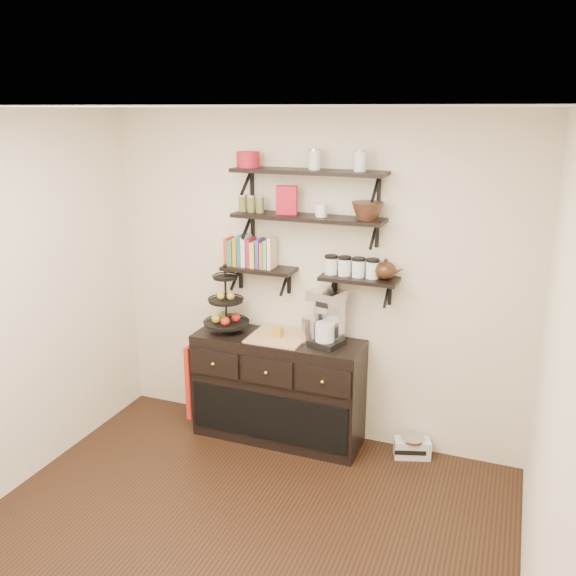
{
  "coord_description": "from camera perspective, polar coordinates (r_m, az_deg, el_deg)",
  "views": [
    {
      "loc": [
        1.53,
        -2.77,
        2.69
      ],
      "look_at": [
        0.02,
        1.15,
        1.45
      ],
      "focal_mm": 38.0,
      "sensor_mm": 36.0,
      "label": 1
    }
  ],
  "objects": [
    {
      "name": "glass_canisters",
      "position": [
        4.71,
        5.96,
        1.89
      ],
      "size": [
        0.43,
        0.1,
        0.13
      ],
      "color": "silver",
      "rests_on": "shelf_low_right"
    },
    {
      "name": "candle",
      "position": [
        4.95,
        -1.0,
        -4.09
      ],
      "size": [
        0.08,
        0.08,
        0.08
      ],
      "primitive_type": "cube",
      "color": "#A77626",
      "rests_on": "sideboard"
    },
    {
      "name": "teapot",
      "position": [
        4.64,
        9.12,
        1.78
      ],
      "size": [
        0.23,
        0.17,
        0.16
      ],
      "primitive_type": null,
      "rotation": [
        0.0,
        0.0,
        -0.04
      ],
      "color": "#331C0F",
      "rests_on": "shelf_low_right"
    },
    {
      "name": "radio",
      "position": [
        5.14,
        11.54,
        -14.39
      ],
      "size": [
        0.31,
        0.24,
        0.17
      ],
      "rotation": [
        0.0,
        0.0,
        0.3
      ],
      "color": "silver",
      "rests_on": "floor"
    },
    {
      "name": "cookbooks",
      "position": [
        4.97,
        -3.42,
        3.34
      ],
      "size": [
        0.4,
        0.15,
        0.26
      ],
      "color": "red",
      "rests_on": "shelf_low_left"
    },
    {
      "name": "right_wall",
      "position": [
        3.09,
        23.33,
        -10.78
      ],
      "size": [
        0.02,
        3.5,
        2.7
      ],
      "primitive_type": "cube",
      "color": "beige",
      "rests_on": "ground"
    },
    {
      "name": "red_pot",
      "position": [
        4.85,
        -3.77,
        11.91
      ],
      "size": [
        0.18,
        0.18,
        0.12
      ],
      "primitive_type": "cylinder",
      "color": "#AC1325",
      "rests_on": "shelf_top"
    },
    {
      "name": "shelf_top",
      "position": [
        4.67,
        1.91,
        10.8
      ],
      "size": [
        1.2,
        0.27,
        0.23
      ],
      "color": "black",
      "rests_on": "back_wall"
    },
    {
      "name": "coffee_maker",
      "position": [
        4.79,
        3.69,
        -2.82
      ],
      "size": [
        0.3,
        0.3,
        0.45
      ],
      "rotation": [
        0.0,
        0.0,
        -0.29
      ],
      "color": "black",
      "rests_on": "sideboard"
    },
    {
      "name": "thermal_carafe",
      "position": [
        4.82,
        1.94,
        -3.98
      ],
      "size": [
        0.11,
        0.11,
        0.22
      ],
      "primitive_type": "cylinder",
      "color": "silver",
      "rests_on": "sideboard"
    },
    {
      "name": "apron",
      "position": [
        5.35,
        -8.67,
        -8.35
      ],
      "size": [
        0.04,
        0.28,
        0.65
      ],
      "primitive_type": "cube",
      "color": "#AF1512",
      "rests_on": "sideboard"
    },
    {
      "name": "sideboard",
      "position": [
        5.14,
        -0.92,
        -9.36
      ],
      "size": [
        1.4,
        0.5,
        0.92
      ],
      "color": "black",
      "rests_on": "floor"
    },
    {
      "name": "ceiling",
      "position": [
        3.17,
        -8.15,
        16.43
      ],
      "size": [
        3.5,
        3.5,
        0.02
      ],
      "primitive_type": "cube",
      "color": "white",
      "rests_on": "back_wall"
    },
    {
      "name": "back_wall",
      "position": [
        4.96,
        2.32,
        0.75
      ],
      "size": [
        3.5,
        0.02,
        2.7
      ],
      "primitive_type": "cube",
      "color": "beige",
      "rests_on": "ground"
    },
    {
      "name": "fruit_stand",
      "position": [
        5.08,
        -5.76,
        -1.99
      ],
      "size": [
        0.37,
        0.37,
        0.55
      ],
      "rotation": [
        0.0,
        0.0,
        -0.25
      ],
      "color": "black",
      "rests_on": "sideboard"
    },
    {
      "name": "recipe_box",
      "position": [
        4.76,
        -0.12,
        8.22
      ],
      "size": [
        0.17,
        0.09,
        0.22
      ],
      "primitive_type": "cube",
      "rotation": [
        0.0,
        0.0,
        0.2
      ],
      "color": "#AC1325",
      "rests_on": "shelf_mid"
    },
    {
      "name": "shelf_mid",
      "position": [
        4.72,
        1.87,
        6.57
      ],
      "size": [
        1.2,
        0.27,
        0.23
      ],
      "color": "black",
      "rests_on": "back_wall"
    },
    {
      "name": "shelf_low_right",
      "position": [
        4.72,
        6.69,
        0.79
      ],
      "size": [
        0.6,
        0.25,
        0.23
      ],
      "color": "black",
      "rests_on": "back_wall"
    },
    {
      "name": "shelf_low_left",
      "position": [
        4.98,
        -2.69,
        1.74
      ],
      "size": [
        0.6,
        0.25,
        0.23
      ],
      "color": "black",
      "rests_on": "back_wall"
    },
    {
      "name": "walnut_bowl",
      "position": [
        4.57,
        7.43,
        7.17
      ],
      "size": [
        0.24,
        0.24,
        0.13
      ],
      "primitive_type": null,
      "color": "black",
      "rests_on": "shelf_mid"
    },
    {
      "name": "floor",
      "position": [
        4.16,
        -6.51,
        -24.02
      ],
      "size": [
        3.5,
        3.5,
        0.0
      ],
      "primitive_type": "plane",
      "color": "black",
      "rests_on": "ground"
    },
    {
      "name": "ramekins",
      "position": [
        4.67,
        3.13,
        7.27
      ],
      "size": [
        0.09,
        0.09,
        0.1
      ],
      "primitive_type": "cylinder",
      "color": "white",
      "rests_on": "shelf_mid"
    }
  ]
}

